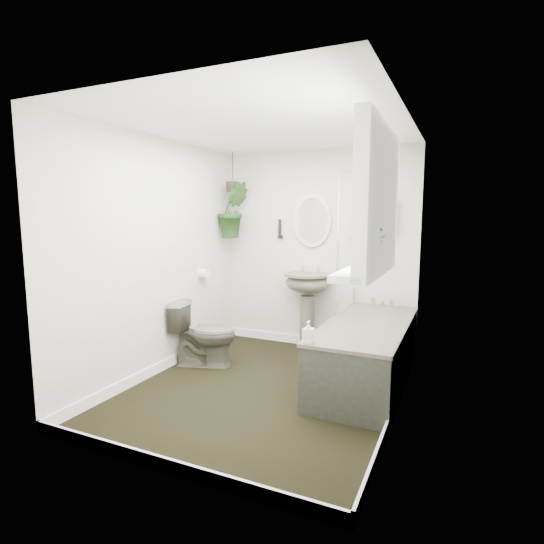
% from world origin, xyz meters
% --- Properties ---
extents(floor, '(2.30, 2.80, 0.02)m').
position_xyz_m(floor, '(0.00, 0.00, -0.01)').
color(floor, black).
rests_on(floor, ground).
extents(ceiling, '(2.30, 2.80, 0.02)m').
position_xyz_m(ceiling, '(0.00, 0.00, 2.31)').
color(ceiling, white).
rests_on(ceiling, ground).
extents(wall_back, '(2.30, 0.02, 2.30)m').
position_xyz_m(wall_back, '(0.00, 1.41, 1.15)').
color(wall_back, beige).
rests_on(wall_back, ground).
extents(wall_front, '(2.30, 0.02, 2.30)m').
position_xyz_m(wall_front, '(0.00, -1.41, 1.15)').
color(wall_front, beige).
rests_on(wall_front, ground).
extents(wall_left, '(0.02, 2.80, 2.30)m').
position_xyz_m(wall_left, '(-1.16, 0.00, 1.15)').
color(wall_left, beige).
rests_on(wall_left, ground).
extents(wall_right, '(0.02, 2.80, 2.30)m').
position_xyz_m(wall_right, '(1.16, 0.00, 1.15)').
color(wall_right, beige).
rests_on(wall_right, ground).
extents(skirting, '(2.30, 2.80, 0.10)m').
position_xyz_m(skirting, '(0.00, 0.00, 0.05)').
color(skirting, white).
rests_on(skirting, floor).
extents(bathtub, '(0.72, 1.72, 0.58)m').
position_xyz_m(bathtub, '(0.80, 0.50, 0.29)').
color(bathtub, '#4F4E3F').
rests_on(bathtub, floor).
extents(bath_screen, '(0.04, 0.72, 1.40)m').
position_xyz_m(bath_screen, '(0.47, 0.99, 1.28)').
color(bath_screen, silver).
rests_on(bath_screen, bathtub).
extents(shower_box, '(0.20, 0.10, 0.35)m').
position_xyz_m(shower_box, '(0.80, 1.34, 1.55)').
color(shower_box, white).
rests_on(shower_box, wall_back).
extents(oval_mirror, '(0.46, 0.03, 0.62)m').
position_xyz_m(oval_mirror, '(-0.05, 1.37, 1.50)').
color(oval_mirror, silver).
rests_on(oval_mirror, wall_back).
extents(wall_sconce, '(0.04, 0.04, 0.22)m').
position_xyz_m(wall_sconce, '(-0.45, 1.36, 1.40)').
color(wall_sconce, black).
rests_on(wall_sconce, wall_back).
extents(toilet_roll_holder, '(0.11, 0.11, 0.11)m').
position_xyz_m(toilet_roll_holder, '(-1.10, 0.70, 0.90)').
color(toilet_roll_holder, white).
rests_on(toilet_roll_holder, wall_left).
extents(window_recess, '(0.08, 1.00, 0.90)m').
position_xyz_m(window_recess, '(1.09, -0.70, 1.65)').
color(window_recess, white).
rests_on(window_recess, wall_right).
extents(window_sill, '(0.18, 1.00, 0.04)m').
position_xyz_m(window_sill, '(1.02, -0.70, 1.23)').
color(window_sill, white).
rests_on(window_sill, wall_right).
extents(window_blinds, '(0.01, 0.86, 0.76)m').
position_xyz_m(window_blinds, '(1.04, -0.70, 1.65)').
color(window_blinds, white).
rests_on(window_blinds, wall_right).
extents(toilet, '(0.74, 0.56, 0.67)m').
position_xyz_m(toilet, '(-0.85, 0.30, 0.34)').
color(toilet, '#4F4E3F').
rests_on(toilet, floor).
extents(pedestal_sink, '(0.61, 0.55, 0.90)m').
position_xyz_m(pedestal_sink, '(-0.05, 1.24, 0.45)').
color(pedestal_sink, '#4F4E3F').
rests_on(pedestal_sink, floor).
extents(sill_plant, '(0.22, 0.19, 0.24)m').
position_xyz_m(sill_plant, '(1.05, -0.78, 1.37)').
color(sill_plant, black).
rests_on(sill_plant, window_sill).
extents(hanging_plant, '(0.47, 0.46, 0.67)m').
position_xyz_m(hanging_plant, '(-0.97, 1.16, 1.62)').
color(hanging_plant, black).
rests_on(hanging_plant, ceiling).
extents(soap_bottle, '(0.08, 0.08, 0.17)m').
position_xyz_m(soap_bottle, '(0.51, -0.29, 0.66)').
color(soap_bottle, '#2F2B2B').
rests_on(soap_bottle, bathtub).
extents(hanging_pot, '(0.16, 0.16, 0.12)m').
position_xyz_m(hanging_pot, '(-0.97, 1.16, 1.89)').
color(hanging_pot, black).
rests_on(hanging_pot, ceiling).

